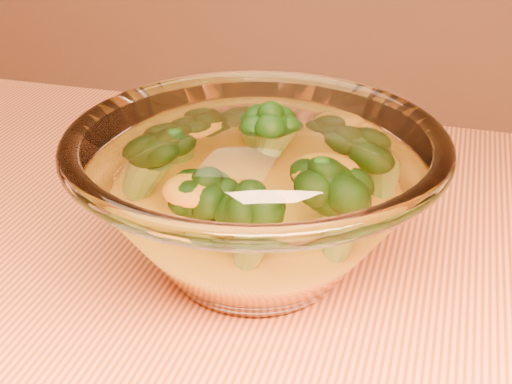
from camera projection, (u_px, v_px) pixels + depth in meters
The scene contains 3 objects.
glass_bowl at pixel (256, 199), 0.47m from camera, with size 0.25×0.25×0.11m.
cheese_sauce at pixel (256, 229), 0.48m from camera, with size 0.14×0.14×0.04m, color #FFAC15.
broccoli_heap at pixel (264, 170), 0.47m from camera, with size 0.16×0.15×0.07m.
Camera 1 is at (0.21, -0.30, 1.03)m, focal length 50.00 mm.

